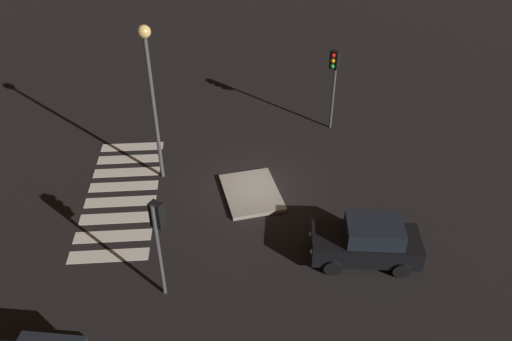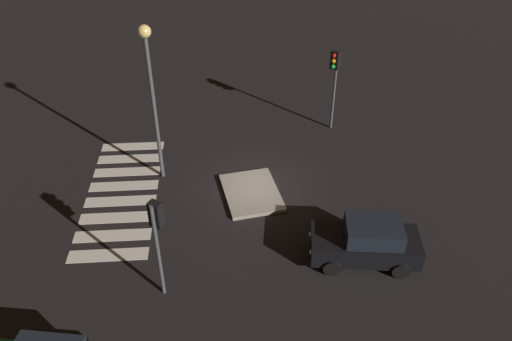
{
  "view_description": "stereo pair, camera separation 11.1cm",
  "coord_description": "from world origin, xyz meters",
  "px_view_note": "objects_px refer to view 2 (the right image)",
  "views": [
    {
      "loc": [
        19.18,
        -1.47,
        14.72
      ],
      "look_at": [
        0.0,
        0.0,
        1.0
      ],
      "focal_mm": 36.09,
      "sensor_mm": 36.0,
      "label": 1
    },
    {
      "loc": [
        19.19,
        -1.36,
        14.72
      ],
      "look_at": [
        0.0,
        0.0,
        1.0
      ],
      "focal_mm": 36.09,
      "sensor_mm": 36.0,
      "label": 2
    }
  ],
  "objects_px": {
    "traffic_island": "(251,193)",
    "traffic_light_east": "(157,226)",
    "traffic_light_west": "(335,71)",
    "street_lamp": "(150,79)",
    "car_black": "(367,242)"
  },
  "relations": [
    {
      "from": "traffic_island",
      "to": "traffic_light_east",
      "type": "bearing_deg",
      "value": -32.64
    },
    {
      "from": "traffic_light_west",
      "to": "traffic_light_east",
      "type": "height_order",
      "value": "traffic_light_west"
    },
    {
      "from": "traffic_island",
      "to": "street_lamp",
      "type": "bearing_deg",
      "value": -112.75
    },
    {
      "from": "traffic_island",
      "to": "street_lamp",
      "type": "xyz_separation_m",
      "value": [
        -1.76,
        -4.2,
        5.05
      ]
    },
    {
      "from": "car_black",
      "to": "traffic_light_west",
      "type": "height_order",
      "value": "traffic_light_west"
    },
    {
      "from": "traffic_light_west",
      "to": "street_lamp",
      "type": "height_order",
      "value": "street_lamp"
    },
    {
      "from": "car_black",
      "to": "traffic_light_east",
      "type": "distance_m",
      "value": 8.11
    },
    {
      "from": "traffic_island",
      "to": "traffic_light_west",
      "type": "relative_size",
      "value": 0.79
    },
    {
      "from": "traffic_light_west",
      "to": "street_lamp",
      "type": "distance_m",
      "value": 9.84
    },
    {
      "from": "traffic_light_east",
      "to": "street_lamp",
      "type": "height_order",
      "value": "street_lamp"
    },
    {
      "from": "traffic_light_west",
      "to": "street_lamp",
      "type": "relative_size",
      "value": 0.61
    },
    {
      "from": "traffic_island",
      "to": "traffic_light_west",
      "type": "height_order",
      "value": "traffic_light_west"
    },
    {
      "from": "street_lamp",
      "to": "traffic_light_west",
      "type": "bearing_deg",
      "value": 113.34
    },
    {
      "from": "car_black",
      "to": "street_lamp",
      "type": "bearing_deg",
      "value": -29.03
    },
    {
      "from": "traffic_island",
      "to": "car_black",
      "type": "xyz_separation_m",
      "value": [
        4.45,
        4.2,
        0.82
      ]
    }
  ]
}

